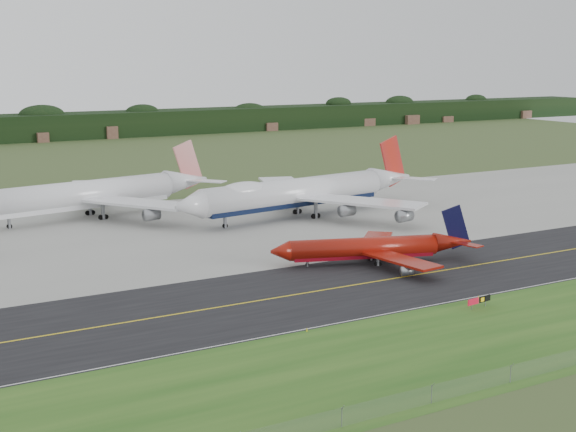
{
  "coord_description": "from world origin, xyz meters",
  "views": [
    {
      "loc": [
        -85.26,
        -113.53,
        38.12
      ],
      "look_at": [
        -9.18,
        22.0,
        7.41
      ],
      "focal_mm": 50.0,
      "sensor_mm": 36.0,
      "label": 1
    }
  ],
  "objects_px": {
    "jet_red_737": "(374,248)",
    "taxiway_sign": "(479,300)",
    "jet_star_tail": "(95,194)",
    "jet_ba_747": "(302,192)"
  },
  "relations": [
    {
      "from": "jet_star_tail",
      "to": "taxiway_sign",
      "type": "xyz_separation_m",
      "value": [
        31.53,
        -100.18,
        -4.53
      ]
    },
    {
      "from": "jet_ba_747",
      "to": "jet_star_tail",
      "type": "distance_m",
      "value": 50.15
    },
    {
      "from": "jet_red_737",
      "to": "taxiway_sign",
      "type": "distance_m",
      "value": 30.76
    },
    {
      "from": "jet_ba_747",
      "to": "taxiway_sign",
      "type": "bearing_deg",
      "value": -99.33
    },
    {
      "from": "jet_ba_747",
      "to": "jet_star_tail",
      "type": "bearing_deg",
      "value": 151.46
    },
    {
      "from": "jet_star_tail",
      "to": "taxiway_sign",
      "type": "bearing_deg",
      "value": -72.53
    },
    {
      "from": "jet_ba_747",
      "to": "taxiway_sign",
      "type": "relative_size",
      "value": 14.18
    },
    {
      "from": "jet_red_737",
      "to": "taxiway_sign",
      "type": "relative_size",
      "value": 7.6
    },
    {
      "from": "taxiway_sign",
      "to": "jet_ba_747",
      "type": "bearing_deg",
      "value": 80.67
    },
    {
      "from": "taxiway_sign",
      "to": "jet_red_737",
      "type": "bearing_deg",
      "value": 86.56
    }
  ]
}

